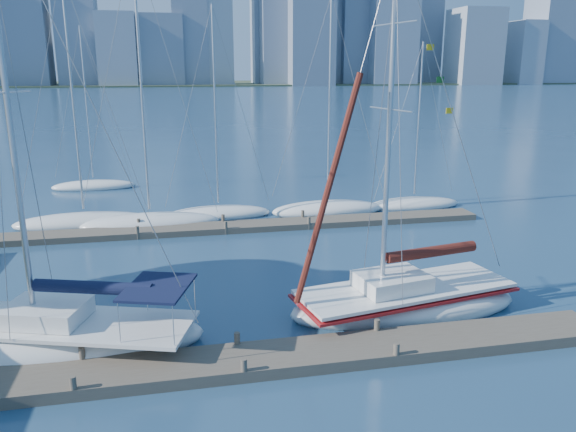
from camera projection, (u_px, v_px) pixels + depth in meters
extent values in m
plane|color=#182F4E|center=(241.00, 368.00, 18.28)|extent=(700.00, 700.00, 0.00)
cube|color=#51473B|center=(241.00, 362.00, 18.23)|extent=(26.00, 2.00, 0.40)
cube|color=#51473B|center=(241.00, 227.00, 33.77)|extent=(30.00, 1.80, 0.36)
cube|color=#38472D|center=(172.00, 84.00, 321.12)|extent=(800.00, 100.00, 1.50)
ellipsoid|color=silver|center=(67.00, 344.00, 19.29)|extent=(9.79, 5.78, 1.63)
cube|color=silver|center=(65.00, 323.00, 19.09)|extent=(9.06, 5.33, 0.13)
cube|color=silver|center=(46.00, 312.00, 19.06)|extent=(3.10, 2.69, 0.60)
cylinder|color=silver|center=(9.00, 115.00, 17.41)|extent=(0.20, 0.20, 13.88)
cylinder|color=silver|center=(93.00, 291.00, 18.65)|extent=(4.22, 1.47, 0.11)
cylinder|color=black|center=(93.00, 287.00, 18.62)|extent=(3.99, 1.67, 0.44)
cube|color=black|center=(158.00, 287.00, 18.36)|extent=(2.66, 3.07, 0.09)
ellipsoid|color=silver|center=(405.00, 306.00, 22.33)|extent=(9.74, 4.70, 1.64)
cube|color=silver|center=(406.00, 288.00, 22.14)|extent=(9.02, 4.33, 0.13)
cube|color=silver|center=(392.00, 281.00, 21.80)|extent=(2.94, 2.43, 0.60)
cylinder|color=silver|center=(389.00, 127.00, 20.11)|extent=(0.20, 0.20, 12.60)
cylinder|color=silver|center=(431.00, 254.00, 22.22)|extent=(4.37, 0.91, 0.11)
cylinder|color=#47140F|center=(431.00, 252.00, 22.19)|extent=(4.08, 1.17, 0.44)
cube|color=maroon|center=(405.00, 292.00, 22.18)|extent=(9.24, 4.49, 0.11)
ellipsoid|color=silver|center=(85.00, 222.00, 34.50)|extent=(8.75, 5.32, 1.23)
cylinder|color=silver|center=(73.00, 95.00, 32.53)|extent=(0.13, 0.13, 13.53)
ellipsoid|color=silver|center=(150.00, 223.00, 34.34)|extent=(8.80, 4.81, 1.25)
cylinder|color=silver|center=(141.00, 81.00, 32.17)|extent=(0.14, 0.14, 15.09)
ellipsoid|color=silver|center=(219.00, 214.00, 36.60)|extent=(6.93, 2.73, 1.09)
cylinder|color=silver|center=(215.00, 107.00, 34.83)|extent=(0.12, 0.12, 12.12)
ellipsoid|color=silver|center=(328.00, 210.00, 37.55)|extent=(7.95, 5.13, 1.25)
cylinder|color=silver|center=(330.00, 100.00, 35.69)|extent=(0.14, 0.14, 12.61)
ellipsoid|color=silver|center=(414.00, 205.00, 39.13)|extent=(6.92, 3.52, 1.06)
cylinder|color=silver|center=(419.00, 120.00, 37.63)|extent=(0.12, 0.12, 10.11)
ellipsoid|color=silver|center=(94.00, 186.00, 45.16)|extent=(6.83, 4.13, 1.03)
cylinder|color=silver|center=(86.00, 104.00, 43.48)|extent=(0.11, 0.11, 11.58)
cube|color=slate|center=(23.00, 35.00, 270.44)|extent=(23.22, 17.63, 48.89)
cube|color=#94A1B2|center=(79.00, 50.00, 297.08)|extent=(13.75, 17.61, 36.81)
cube|color=gray|center=(118.00, 50.00, 278.30)|extent=(18.66, 19.81, 35.38)
cube|color=slate|center=(162.00, 51.00, 284.26)|extent=(20.95, 16.86, 35.06)
cube|color=gray|center=(265.00, 14.00, 307.09)|extent=(14.73, 17.46, 75.31)
cube|color=slate|center=(311.00, 8.00, 285.87)|extent=(22.74, 18.95, 76.77)
cube|color=#94A1B2|center=(339.00, 32.00, 307.80)|extent=(13.63, 17.11, 56.68)
cube|color=gray|center=(391.00, 39.00, 299.37)|extent=(24.41, 18.80, 48.02)
cube|color=slate|center=(422.00, 38.00, 333.25)|extent=(17.91, 17.52, 52.29)
cube|color=#94A1B2|center=(474.00, 47.00, 309.20)|extent=(24.15, 23.94, 40.24)
cube|color=gray|center=(523.00, 53.00, 316.02)|extent=(14.55, 21.38, 34.28)
cube|color=slate|center=(554.00, 16.00, 317.66)|extent=(23.33, 23.60, 74.49)
cube|color=#94A1B2|center=(572.00, 29.00, 342.68)|extent=(17.07, 17.08, 64.05)
cube|color=slate|center=(188.00, 0.00, 283.80)|extent=(17.58, 18.00, 84.73)
cube|color=slate|center=(358.00, 12.00, 302.47)|extent=(19.78, 18.00, 76.47)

